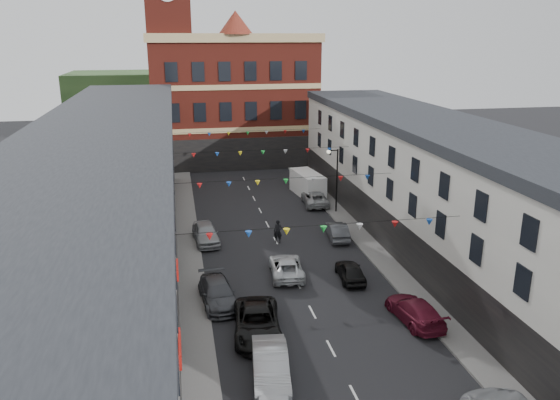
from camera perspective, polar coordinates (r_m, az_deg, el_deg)
ground at (r=36.62m, az=1.85°, el=-8.71°), size 160.00×160.00×0.00m
pavement_left at (r=37.64m, az=-9.24°, el=-8.07°), size 1.80×64.00×0.15m
pavement_right at (r=40.26m, az=10.90°, el=-6.45°), size 1.80×64.00×0.15m
terrace_left at (r=35.07m, az=-17.58°, el=-1.28°), size 8.40×56.00×10.70m
terrace_right at (r=39.88m, az=18.33°, el=0.04°), size 8.40×56.00×9.70m
civic_building at (r=70.95m, az=-4.96°, el=10.59°), size 20.60×13.30×18.50m
clock_tower at (r=67.20m, az=-11.45°, el=15.80°), size 5.60×5.60×30.00m
distant_hill at (r=94.88m, az=-8.94°, el=10.12°), size 40.00×14.00×10.00m
street_lamp at (r=49.70m, az=5.71°, el=2.93°), size 1.10×0.36×6.00m
car_left_b at (r=26.95m, az=-0.99°, el=-16.99°), size 2.18×4.91×1.57m
car_left_c at (r=30.56m, az=-2.41°, el=-12.65°), size 3.04×5.63×1.50m
car_left_d at (r=33.97m, az=-6.52°, el=-9.64°), size 2.42×5.02×1.41m
car_left_e at (r=43.56m, az=-7.76°, el=-3.46°), size 2.22×4.75×1.57m
car_right_c at (r=32.78m, az=13.90°, el=-11.14°), size 2.33×4.85×1.36m
car_right_d at (r=37.13m, az=7.37°, el=-7.38°), size 1.79×3.88×1.29m
car_right_e at (r=44.27m, az=5.99°, el=-3.22°), size 1.85×4.20×1.34m
car_right_f at (r=52.84m, az=3.68°, el=0.18°), size 2.59×4.95×1.33m
moving_car at (r=37.50m, az=0.68°, el=-6.97°), size 2.55×4.82×1.29m
white_van at (r=55.94m, az=2.90°, el=1.68°), size 2.75×5.55×2.36m
pedestrian at (r=43.07m, az=-0.22°, el=-3.31°), size 0.82×0.69×1.90m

